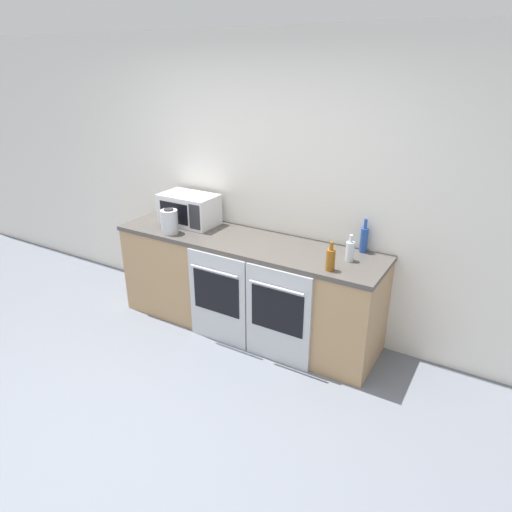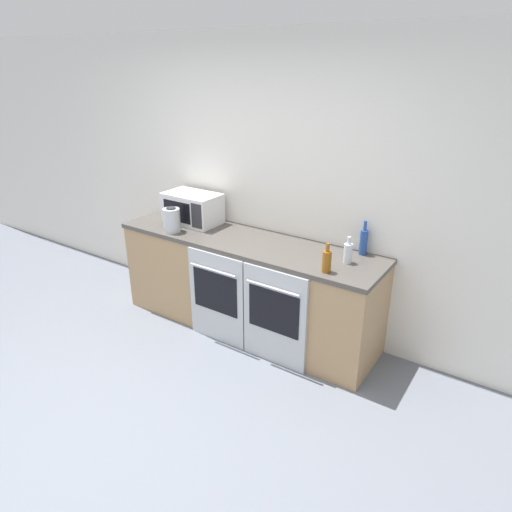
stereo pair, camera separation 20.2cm
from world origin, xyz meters
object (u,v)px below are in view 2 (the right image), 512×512
oven_left (216,298)px  bottle_blue (364,241)px  microwave (192,208)px  bottle_clear (348,253)px  kettle (172,220)px  bottle_amber (327,261)px  oven_right (274,317)px

oven_left → bottle_blue: 1.35m
oven_left → microwave: (-0.60, 0.42, 0.60)m
bottle_clear → kettle: kettle is taller
oven_left → microwave: size_ratio=1.58×
oven_left → microwave: 0.95m
microwave → bottle_blue: bearing=5.7°
bottle_blue → kettle: (-1.66, -0.47, -0.00)m
bottle_clear → bottle_amber: bearing=-104.6°
oven_left → bottle_blue: size_ratio=2.96×
bottle_amber → kettle: 1.57m
oven_right → kettle: bearing=173.9°
bottle_blue → kettle: size_ratio=1.25×
bottle_blue → kettle: bottle_blue is taller
oven_left → bottle_amber: bottle_amber is taller
oven_right → microwave: (-1.20, 0.42, 0.60)m
oven_left → bottle_clear: bottle_clear is taller
oven_left → bottle_blue: bearing=29.0°
bottle_clear → bottle_blue: bottle_blue is taller
microwave → bottle_blue: size_ratio=1.88×
bottle_amber → bottle_blue: 0.48m
oven_right → kettle: 1.33m
oven_right → bottle_amber: 0.67m
microwave → kettle: 0.30m
oven_right → bottle_clear: 0.79m
oven_right → bottle_amber: bottle_amber is taller
oven_right → bottle_clear: bottle_clear is taller
bottle_blue → kettle: bearing=-164.4°
oven_left → microwave: bearing=144.9°
oven_left → bottle_clear: 1.22m
bottle_clear → bottle_amber: 0.25m
bottle_amber → oven_left: bearing=-173.0°
oven_right → bottle_blue: bottle_blue is taller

